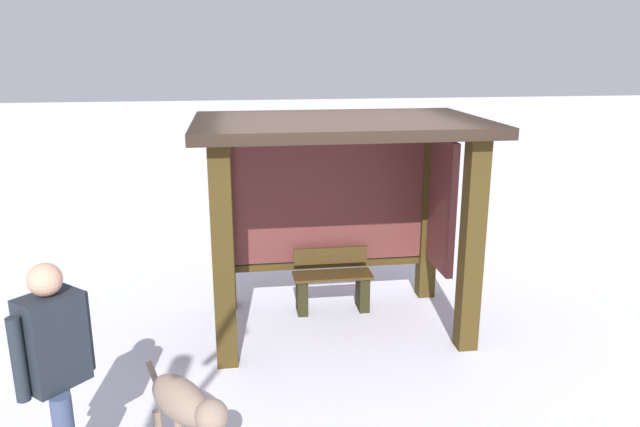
% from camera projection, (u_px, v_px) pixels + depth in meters
% --- Properties ---
extents(ground_plane, '(60.00, 60.00, 0.00)m').
position_uv_depth(ground_plane, '(338.00, 325.00, 6.91)').
color(ground_plane, white).
extents(bus_shelter, '(3.02, 1.94, 2.34)m').
position_uv_depth(bus_shelter, '(344.00, 175.00, 6.61)').
color(bus_shelter, '#3F3012').
rests_on(bus_shelter, ground).
extents(bench_left_inside, '(0.94, 0.34, 0.75)m').
position_uv_depth(bench_left_inside, '(332.00, 284.00, 7.22)').
color(bench_left_inside, '#422F15').
rests_on(bench_left_inside, ground).
extents(person_walking, '(0.46, 0.53, 1.71)m').
position_uv_depth(person_walking, '(56.00, 362.00, 4.13)').
color(person_walking, '#212830').
rests_on(person_walking, ground).
extents(dog, '(0.67, 0.85, 0.72)m').
position_uv_depth(dog, '(185.00, 406.00, 4.45)').
color(dog, gray).
rests_on(dog, ground).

